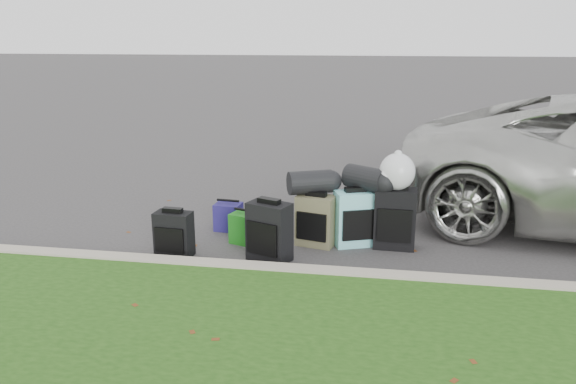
% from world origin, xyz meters
% --- Properties ---
extents(ground, '(120.00, 120.00, 0.00)m').
position_xyz_m(ground, '(0.00, 0.00, 0.00)').
color(ground, '#383535').
rests_on(ground, ground).
extents(curb, '(120.00, 0.18, 0.15)m').
position_xyz_m(curb, '(0.00, -1.00, 0.07)').
color(curb, '#9E937F').
rests_on(curb, ground).
extents(suitcase_small_black, '(0.40, 0.24, 0.49)m').
position_xyz_m(suitcase_small_black, '(-1.20, -0.56, 0.24)').
color(suitcase_small_black, black).
rests_on(suitcase_small_black, ground).
extents(suitcase_large_black_left, '(0.50, 0.40, 0.63)m').
position_xyz_m(suitcase_large_black_left, '(-0.18, -0.52, 0.31)').
color(suitcase_large_black_left, black).
rests_on(suitcase_large_black_left, ground).
extents(suitcase_olive, '(0.47, 0.35, 0.57)m').
position_xyz_m(suitcase_olive, '(0.25, 0.02, 0.29)').
color(suitcase_olive, '#48462F').
rests_on(suitcase_olive, ground).
extents(suitcase_teal, '(0.50, 0.40, 0.62)m').
position_xyz_m(suitcase_teal, '(0.67, 0.08, 0.31)').
color(suitcase_teal, '#5DAFB2').
rests_on(suitcase_teal, ground).
extents(suitcase_large_black_right, '(0.46, 0.28, 0.67)m').
position_xyz_m(suitcase_large_black_right, '(1.12, 0.08, 0.34)').
color(suitcase_large_black_right, black).
rests_on(suitcase_large_black_right, ground).
extents(tote_green, '(0.37, 0.33, 0.35)m').
position_xyz_m(tote_green, '(-0.55, -0.05, 0.17)').
color(tote_green, '#1B6E18').
rests_on(tote_green, ground).
extents(tote_navy, '(0.33, 0.27, 0.33)m').
position_xyz_m(tote_navy, '(-0.86, 0.34, 0.17)').
color(tote_navy, navy).
rests_on(tote_navy, ground).
extents(duffel_left, '(0.55, 0.44, 0.26)m').
position_xyz_m(duffel_left, '(0.17, 0.10, 0.70)').
color(duffel_left, black).
rests_on(duffel_left, suitcase_olive).
extents(duffel_right, '(0.55, 0.49, 0.27)m').
position_xyz_m(duffel_right, '(0.78, 0.16, 0.76)').
color(duffel_right, black).
rests_on(duffel_right, suitcase_teal).
extents(trash_bag, '(0.39, 0.39, 0.39)m').
position_xyz_m(trash_bag, '(1.11, 0.09, 0.86)').
color(trash_bag, silver).
rests_on(trash_bag, suitcase_large_black_right).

